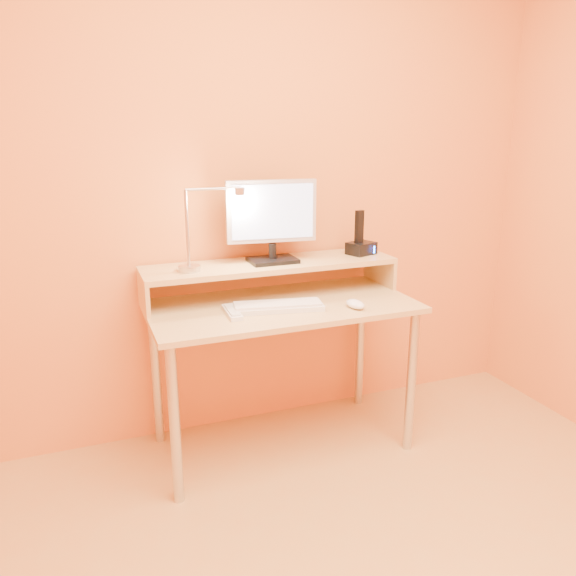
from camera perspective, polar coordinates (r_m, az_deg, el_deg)
name	(u,v)px	position (r m, az deg, el deg)	size (l,w,h in m)	color
wall_back	(258,179)	(2.74, -3.07, 10.97)	(3.00, 0.04, 2.50)	orange
desk_leg_fl	(175,425)	(2.34, -11.43, -13.54)	(0.04, 0.04, 0.69)	#BCBCBC
desk_leg_fr	(411,382)	(2.71, 12.41, -9.31)	(0.04, 0.04, 0.69)	#BCBCBC
desk_leg_bl	(156,376)	(2.78, -13.26, -8.66)	(0.04, 0.04, 0.69)	#BCBCBC
desk_leg_br	(360,345)	(3.10, 7.34, -5.73)	(0.04, 0.04, 0.69)	#BCBCBC
desk_lower	(282,306)	(2.55, -0.64, -1.86)	(1.20, 0.60, 0.03)	tan
shelf_riser_left	(143,294)	(2.53, -14.48, -0.59)	(0.02, 0.30, 0.14)	tan
shelf_riser_right	(380,270)	(2.90, 9.30, 1.81)	(0.02, 0.30, 0.14)	tan
desk_shelf	(271,265)	(2.64, -1.79, 2.38)	(1.20, 0.30, 0.03)	tan
monitor_foot	(273,260)	(2.64, -1.58, 2.85)	(0.22, 0.16, 0.02)	black
monitor_neck	(272,251)	(2.63, -1.59, 3.79)	(0.04, 0.04, 0.07)	black
monitor_panel	(271,211)	(2.61, -1.70, 7.81)	(0.42, 0.04, 0.29)	#B8B8C1
monitor_back	(270,211)	(2.63, -1.87, 7.88)	(0.38, 0.01, 0.24)	black
monitor_screen	(273,212)	(2.59, -1.56, 7.76)	(0.38, 0.00, 0.25)	#B0C7FF
lamp_base	(189,268)	(2.51, -10.02, 1.99)	(0.10, 0.10, 0.03)	#BCBCBC
lamp_post	(187,228)	(2.47, -10.22, 5.99)	(0.01, 0.01, 0.33)	#BCBCBC
lamp_arm	(213,189)	(2.47, -7.64, 9.97)	(0.01, 0.01, 0.24)	#BCBCBC
lamp_head	(240,191)	(2.51, -4.93, 9.78)	(0.04, 0.04, 0.03)	#BCBCBC
lamp_bulb	(240,195)	(2.51, -4.92, 9.42)	(0.03, 0.03, 0.00)	#FFEAC6
phone_dock	(361,248)	(2.82, 7.45, 4.03)	(0.13, 0.10, 0.06)	black
phone_handset	(359,227)	(2.79, 7.26, 6.21)	(0.04, 0.03, 0.16)	black
phone_led	(374,250)	(2.80, 8.76, 3.88)	(0.01, 0.00, 0.04)	#247FF9
keyboard	(278,307)	(2.46, -1.06, -1.97)	(0.40, 0.13, 0.02)	silver
mouse	(355,304)	(2.49, 6.86, -1.63)	(0.06, 0.11, 0.04)	white
remote_control	(232,312)	(2.41, -5.70, -2.48)	(0.05, 0.19, 0.02)	silver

